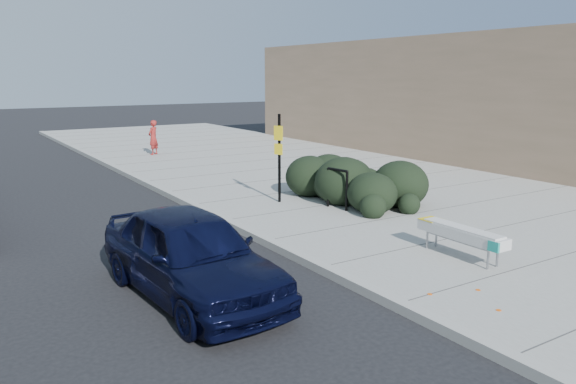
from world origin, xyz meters
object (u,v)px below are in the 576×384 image
Objects in this scene: bench at (461,234)px; bike_rack at (337,185)px; sign_post at (279,152)px; pedestrian at (153,137)px; sedan_navy at (191,254)px.

bike_rack is (0.45, 4.48, 0.18)m from bench.
sign_post is at bearing 94.41° from bench.
bench is 1.84× the size of bike_rack.
pedestrian is (-0.12, 16.99, 0.29)m from bench.
sign_post reaches higher than bike_rack.
sign_post is (-0.87, 1.49, 0.74)m from bike_rack.
bike_rack is at bearing -84.26° from sign_post.
pedestrian reaches higher than sedan_navy.
bench is 6.06m from sign_post.
bench is 0.81× the size of sign_post.
sedan_navy is 2.85× the size of pedestrian.
pedestrian reaches higher than bike_rack.
pedestrian is at bearing 83.80° from bike_rack.
sedan_navy is (-5.45, -3.17, -0.06)m from bike_rack.
pedestrian is (-0.57, 12.51, 0.11)m from bike_rack.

